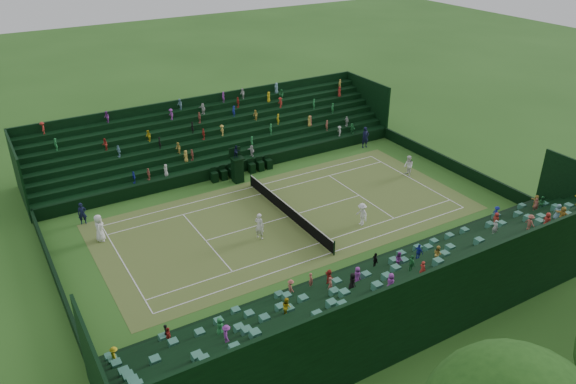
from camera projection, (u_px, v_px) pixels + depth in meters
name	position (u px, v px, depth m)	size (l,w,h in m)	color
ground	(288.00, 217.00, 40.39)	(160.00, 160.00, 0.00)	#29571B
court_surface	(288.00, 217.00, 40.38)	(12.97, 26.77, 0.01)	#3C7828
perimeter_wall_north	(450.00, 164.00, 47.36)	(17.17, 0.20, 1.00)	black
perimeter_wall_south	(56.00, 278.00, 32.95)	(17.17, 0.20, 1.00)	black
perimeter_wall_east	(360.00, 270.00, 33.67)	(0.20, 31.77, 1.00)	black
perimeter_wall_west	(236.00, 168.00, 46.64)	(0.20, 31.77, 1.00)	black
north_grandstand	(409.00, 293.00, 30.00)	(6.60, 32.00, 4.90)	black
south_grandstand	(215.00, 140.00, 49.36)	(6.60, 32.00, 4.90)	black
tennis_net	(288.00, 210.00, 40.15)	(11.67, 0.10, 1.06)	black
umpire_chair	(237.00, 166.00, 44.90)	(1.00, 1.00, 3.15)	black
courtside_chairs	(242.00, 170.00, 46.40)	(0.54, 5.51, 1.18)	black
player_near_west	(99.00, 228.00, 37.12)	(0.94, 0.61, 1.93)	white
player_near_east	(259.00, 226.00, 37.35)	(0.70, 0.46, 1.91)	silver
player_far_west	(408.00, 166.00, 46.11)	(0.85, 0.66, 1.74)	white
player_far_east	(362.00, 214.00, 39.00)	(1.08, 0.63, 1.68)	white
line_judge_north	(365.00, 137.00, 51.43)	(0.72, 0.47, 1.96)	black
line_judge_south	(82.00, 214.00, 39.15)	(0.59, 0.39, 1.61)	black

